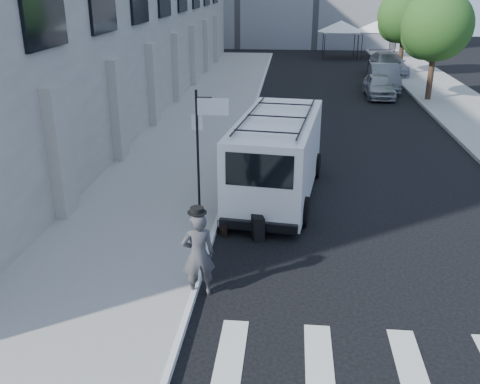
% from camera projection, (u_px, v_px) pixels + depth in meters
% --- Properties ---
extents(ground, '(120.00, 120.00, 0.00)m').
position_uv_depth(ground, '(288.00, 275.00, 12.36)').
color(ground, black).
rests_on(ground, ground).
extents(sidewalk_left, '(4.50, 48.00, 0.15)m').
position_uv_depth(sidewalk_left, '(209.00, 112.00, 27.53)').
color(sidewalk_left, gray).
rests_on(sidewalk_left, ground).
extents(sidewalk_right, '(4.00, 56.00, 0.15)m').
position_uv_depth(sidewalk_right, '(453.00, 101.00, 30.04)').
color(sidewalk_right, gray).
rests_on(sidewalk_right, ground).
extents(sign_pole, '(1.03, 0.07, 3.50)m').
position_uv_depth(sign_pole, '(206.00, 126.00, 14.56)').
color(sign_pole, black).
rests_on(sign_pole, sidewalk_left).
extents(tree_near, '(3.80, 3.83, 6.03)m').
position_uv_depth(tree_near, '(434.00, 28.00, 28.89)').
color(tree_near, black).
rests_on(tree_near, ground).
extents(tree_far, '(3.80, 3.83, 6.03)m').
position_uv_depth(tree_far, '(403.00, 18.00, 37.22)').
color(tree_far, black).
rests_on(tree_far, ground).
extents(tent_left, '(4.00, 4.00, 3.20)m').
position_uv_depth(tent_left, '(341.00, 26.00, 46.19)').
color(tent_left, black).
rests_on(tent_left, ground).
extents(tent_right, '(4.00, 4.00, 3.20)m').
position_uv_depth(tent_right, '(378.00, 26.00, 46.36)').
color(tent_right, black).
rests_on(tent_right, ground).
extents(businessman, '(0.82, 0.67, 1.93)m').
position_uv_depth(businessman, '(198.00, 255.00, 11.27)').
color(businessman, '#3F3F42').
rests_on(businessman, ground).
extents(briefcase, '(0.31, 0.45, 0.34)m').
position_uv_depth(briefcase, '(222.00, 228.00, 14.31)').
color(briefcase, black).
rests_on(briefcase, ground).
extents(suitcase, '(0.40, 0.51, 1.26)m').
position_uv_depth(suitcase, '(258.00, 227.00, 13.99)').
color(suitcase, black).
rests_on(suitcase, ground).
extents(cargo_van, '(2.98, 6.93, 2.51)m').
position_uv_depth(cargo_van, '(278.00, 155.00, 16.65)').
color(cargo_van, white).
rests_on(cargo_van, ground).
extents(parked_car_a, '(1.59, 3.91, 1.33)m').
position_uv_depth(parked_car_a, '(379.00, 86.00, 31.08)').
color(parked_car_a, '#9D9FA4').
rests_on(parked_car_a, ground).
extents(parked_car_b, '(1.97, 4.88, 1.58)m').
position_uv_depth(parked_car_b, '(384.00, 78.00, 33.08)').
color(parked_car_b, slate).
rests_on(parked_car_b, ground).
extents(parked_car_c, '(2.53, 5.55, 1.57)m').
position_uv_depth(parked_car_c, '(388.00, 64.00, 38.53)').
color(parked_car_c, '#929499').
rests_on(parked_car_c, ground).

